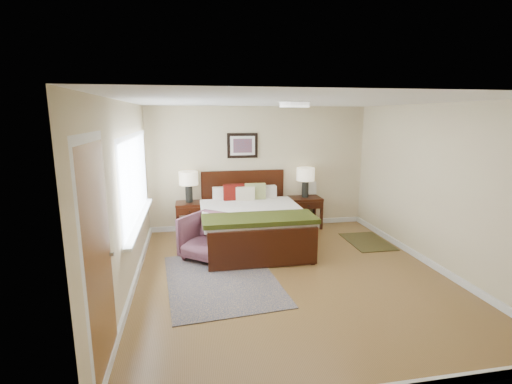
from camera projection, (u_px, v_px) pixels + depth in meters
floor at (291, 275)px, 5.49m from camera, size 5.00×5.00×0.00m
back_wall at (259, 168)px, 7.65m from camera, size 4.50×0.04×2.50m
front_wall at (383, 258)px, 2.83m from camera, size 4.50×0.04×2.50m
left_wall at (127, 199)px, 4.84m from camera, size 0.04×5.00×2.50m
right_wall at (435, 187)px, 5.64m from camera, size 0.04×5.00×2.50m
ceiling at (295, 102)px, 4.99m from camera, size 4.50×5.00×0.02m
window at (137, 180)px, 5.50m from camera, size 0.11×2.72×1.32m
door at (99, 263)px, 3.20m from camera, size 0.06×1.00×2.18m
ceil_fixture at (294, 104)px, 4.99m from camera, size 0.44×0.44×0.08m
bed at (252, 215)px, 6.68m from camera, size 1.82×2.22×1.19m
wall_art at (243, 146)px, 7.46m from camera, size 0.62×0.05×0.50m
nightstand_left at (190, 209)px, 7.30m from camera, size 0.54×0.48×0.64m
nightstand_right at (305, 209)px, 7.75m from camera, size 0.65×0.49×0.65m
lamp_left at (189, 181)px, 7.21m from camera, size 0.36×0.36×0.61m
lamp_right at (305, 177)px, 7.62m from camera, size 0.36×0.36×0.61m
armchair at (210, 237)px, 6.06m from camera, size 1.11×1.11×0.73m
rug_persian at (221, 279)px, 5.33m from camera, size 1.71×2.27×0.01m
rug_navy at (367, 241)px, 6.92m from camera, size 0.72×1.07×0.01m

